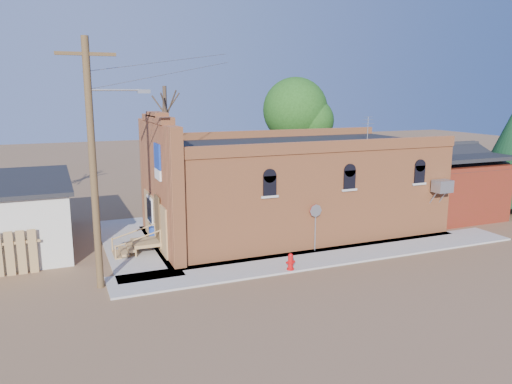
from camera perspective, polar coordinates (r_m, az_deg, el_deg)
name	(u,v)px	position (r m, az deg, el deg)	size (l,w,h in m)	color
ground	(311,268)	(20.88, 6.28, -8.67)	(120.00, 120.00, 0.00)	brown
sidewalk_south	(331,256)	(22.32, 8.57, -7.30)	(19.00, 2.20, 0.08)	#9E9991
sidewalk_west	(133,245)	(24.44, -13.93, -5.85)	(2.60, 10.00, 0.08)	#9E9991
brick_bar	(289,187)	(25.71, 3.75, 0.59)	(16.40, 7.97, 6.30)	#CC703E
red_shed	(439,176)	(31.29, 20.18, 1.71)	(5.40, 6.40, 4.30)	#602110
utility_pole	(94,160)	(18.57, -18.01, 3.52)	(3.12, 0.26, 9.00)	#4F371F
tree_bare_near	(165,112)	(30.89, -10.33, 9.00)	(2.80, 2.80, 7.65)	#4C362B
tree_leafy	(295,110)	(34.40, 4.49, 9.32)	(4.40, 4.40, 8.15)	#4C362B
fire_hydrant	(291,262)	(20.33, 3.97, -7.94)	(0.40, 0.39, 0.69)	#BC0A0C
stop_sign	(316,215)	(22.44, 6.82, -2.64)	(0.58, 0.07, 2.15)	#939398
trash_barrel	(155,235)	(24.09, -11.48, -4.85)	(0.55, 0.55, 0.84)	navy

